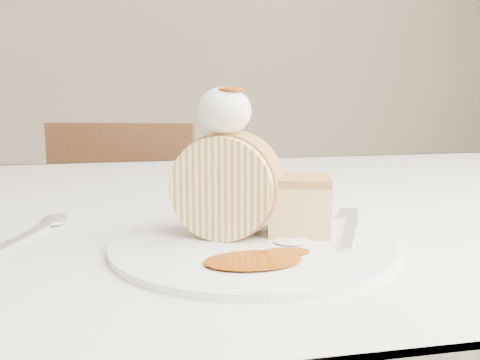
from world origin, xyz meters
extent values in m
cube|color=white|center=(0.00, 3.00, 1.40)|extent=(5.00, 0.10, 2.80)
cube|color=beige|center=(0.00, 0.20, 0.73)|extent=(1.40, 0.90, 0.04)
cube|color=beige|center=(0.00, 0.65, 0.61)|extent=(1.40, 0.01, 0.28)
cylinder|color=brown|center=(0.62, 0.57, 0.35)|extent=(0.06, 0.06, 0.71)
cube|color=brown|center=(-0.12, 1.08, 0.39)|extent=(0.47, 0.47, 0.04)
cube|color=brown|center=(-0.16, 0.91, 0.62)|extent=(0.38, 0.14, 0.40)
cylinder|color=brown|center=(0.09, 1.19, 0.19)|extent=(0.03, 0.03, 0.38)
cylinder|color=brown|center=(-0.23, 1.28, 0.19)|extent=(0.03, 0.03, 0.38)
cylinder|color=brown|center=(0.00, 0.87, 0.19)|extent=(0.03, 0.03, 0.38)
cylinder|color=brown|center=(-0.32, 0.96, 0.19)|extent=(0.03, 0.03, 0.38)
cylinder|color=white|center=(-0.02, -0.02, 0.75)|extent=(0.34, 0.34, 0.01)
cylinder|color=beige|center=(-0.04, 0.01, 0.81)|extent=(0.12, 0.09, 0.10)
cube|color=#A2783D|center=(0.03, 0.00, 0.78)|extent=(0.07, 0.07, 0.05)
ellipsoid|color=white|center=(-0.05, 0.00, 0.88)|extent=(0.05, 0.05, 0.05)
ellipsoid|color=#803205|center=(-0.04, -0.01, 0.91)|extent=(0.03, 0.02, 0.01)
cube|color=silver|center=(0.08, -0.02, 0.76)|extent=(0.09, 0.16, 0.00)
cube|color=silver|center=(-0.26, 0.03, 0.75)|extent=(0.09, 0.18, 0.00)
camera|label=1|loc=(-0.13, -0.51, 0.90)|focal=40.00mm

